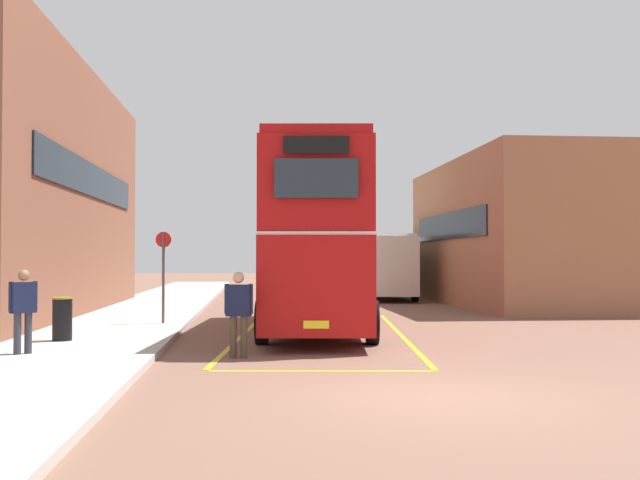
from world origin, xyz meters
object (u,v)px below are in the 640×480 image
at_px(single_deck_bus, 381,264).
at_px(pedestrian_waiting_near, 23,306).
at_px(pedestrian_boarding, 239,308).
at_px(litter_bin, 62,319).
at_px(bus_stop_sign, 163,268).
at_px(double_decker_bus, 318,238).

bearing_deg(single_deck_bus, pedestrian_waiting_near, -116.87).
bearing_deg(single_deck_bus, pedestrian_boarding, -107.20).
xyz_separation_m(pedestrian_boarding, litter_bin, (-3.95, 2.20, -0.36)).
bearing_deg(pedestrian_boarding, bus_stop_sign, 109.33).
bearing_deg(bus_stop_sign, single_deck_bus, 58.80).
bearing_deg(double_decker_bus, litter_bin, -152.04).
bearing_deg(pedestrian_boarding, pedestrian_waiting_near, -179.01).
bearing_deg(bus_stop_sign, pedestrian_boarding, -70.67).
height_order(litter_bin, bus_stop_sign, bus_stop_sign).
distance_m(single_deck_bus, litter_bin, 21.20).
height_order(pedestrian_boarding, litter_bin, pedestrian_boarding).
relative_size(double_decker_bus, pedestrian_waiting_near, 6.52).
xyz_separation_m(double_decker_bus, bus_stop_sign, (-4.29, 1.02, -0.82)).
height_order(single_deck_bus, litter_bin, single_deck_bus).
bearing_deg(pedestrian_waiting_near, bus_stop_sign, 73.93).
bearing_deg(pedestrian_waiting_near, single_deck_bus, 63.13).
xyz_separation_m(double_decker_bus, single_deck_bus, (4.36, 15.30, -0.87)).
height_order(pedestrian_boarding, pedestrian_waiting_near, pedestrian_waiting_near).
xyz_separation_m(double_decker_bus, pedestrian_waiting_near, (-6.15, -5.45, -1.45)).
height_order(single_deck_bus, pedestrian_boarding, single_deck_bus).
xyz_separation_m(single_deck_bus, pedestrian_waiting_near, (-10.51, -20.74, -0.57)).
bearing_deg(pedestrian_boarding, single_deck_bus, 72.80).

